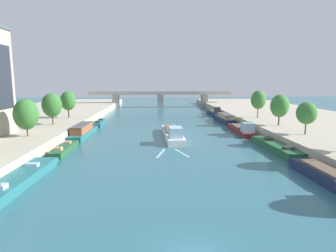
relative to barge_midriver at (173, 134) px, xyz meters
name	(u,v)px	position (x,y,z in m)	size (l,w,h in m)	color
quay_left	(12,125)	(-39.57, 12.50, 0.11)	(36.00, 170.00, 2.22)	#B2A893
quay_right	(311,123)	(37.28, 12.50, 0.11)	(36.00, 170.00, 2.22)	#B2A893
barge_midriver	(173,134)	(0.00, 0.00, 0.00)	(4.15, 19.92, 3.32)	silver
wake_behind_barge	(171,153)	(-1.03, -12.99, -0.99)	(5.60, 6.00, 0.03)	#A0CCD6
moored_boat_left_midway	(20,179)	(-19.94, -26.74, -0.39)	(3.66, 17.00, 2.28)	#23666B
moored_boat_left_near	(65,149)	(-19.53, -10.99, -0.46)	(2.12, 11.22, 2.12)	#235633
moored_boat_left_downstream	(83,131)	(-19.90, 3.58, 0.11)	(3.37, 16.44, 2.68)	#23666B
moored_boat_left_lone	(100,123)	(-19.22, 20.00, -0.46)	(2.37, 11.76, 2.12)	#23666B
moored_boat_right_second	(334,177)	(17.06, -29.26, 0.05)	(3.11, 15.25, 3.55)	#1E284C
moored_boat_right_midway	(276,147)	(17.59, -11.77, -0.34)	(3.49, 16.02, 2.38)	#235633
moored_boat_right_downstream	(242,129)	(16.73, 5.44, -0.09)	(3.72, 16.26, 3.14)	maroon
moored_boat_right_far	(225,119)	(16.93, 23.20, 0.07)	(3.53, 15.17, 2.55)	#1E284C
moored_boat_right_upstream	(214,113)	(17.16, 39.21, 0.00)	(2.63, 14.51, 3.42)	#1E284C
tree_left_distant	(26,114)	(-26.91, -8.09, 5.23)	(4.33, 4.33, 6.78)	brown
tree_left_by_lamp	(52,105)	(-27.32, 6.33, 5.68)	(4.42, 4.42, 7.20)	brown
tree_left_end_of_row	(68,101)	(-27.23, 18.55, 5.80)	(4.07, 4.07, 7.18)	brown
tree_right_third	(307,113)	(24.44, -8.65, 5.26)	(3.71, 3.71, 6.13)	brown
tree_right_past_mid	(280,106)	(24.15, 2.43, 5.63)	(4.05, 4.05, 6.99)	brown
tree_right_midway	(258,100)	(24.15, 15.88, 6.10)	(3.94, 3.94, 7.40)	brown
bridge_far	(160,97)	(-1.15, 72.30, 3.70)	(64.85, 4.40, 7.32)	#9E998E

